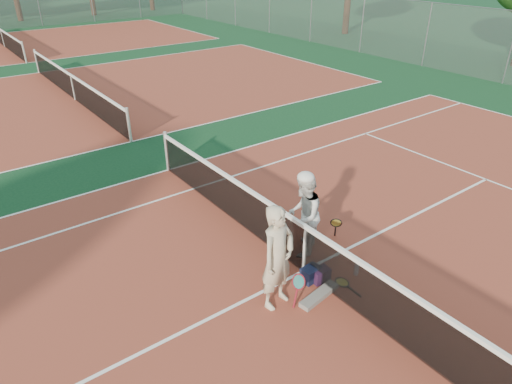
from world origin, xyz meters
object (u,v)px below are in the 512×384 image
racket_spare (342,282)px  sports_bag_navy (311,274)px  net_main (305,249)px  water_bottle (357,268)px  player_a (278,258)px  racket_black_held (336,229)px  player_b (304,215)px  racket_red (298,289)px  sports_bag_purple (320,275)px

racket_spare → sports_bag_navy: (-0.41, 0.41, 0.12)m
net_main → water_bottle: net_main is taller
player_a → sports_bag_navy: player_a is taller
water_bottle → racket_black_held: bearing=65.0°
net_main → player_b: size_ratio=6.46×
net_main → racket_red: 0.89m
racket_red → water_bottle: (1.37, -0.08, -0.14)m
racket_black_held → sports_bag_navy: (-1.26, -0.64, -0.14)m
net_main → player_b: bearing=51.4°
racket_black_held → water_bottle: size_ratio=1.87×
racket_red → water_bottle: racket_red is taller
player_a → water_bottle: bearing=-22.8°
player_b → racket_spare: size_ratio=2.83×
player_a → racket_red: player_a is taller
player_b → water_bottle: size_ratio=5.67×
net_main → water_bottle: size_ratio=36.60×
net_main → player_a: 1.08m
racket_black_held → sports_bag_navy: racket_black_held is taller
racket_black_held → racket_red: bearing=-15.6°
sports_bag_purple → water_bottle: size_ratio=1.07×
net_main → sports_bag_navy: size_ratio=31.04×
player_b → racket_red: player_b is taller
player_b → sports_bag_navy: (-0.46, -0.76, -0.71)m
net_main → water_bottle: 1.04m
sports_bag_navy → water_bottle: water_bottle is taller
sports_bag_navy → sports_bag_purple: size_ratio=1.10×
player_a → racket_black_held: 2.34m
racket_spare → sports_bag_navy: size_ratio=1.70×
sports_bag_purple → water_bottle: (0.66, -0.27, 0.02)m
player_a → racket_red: bearing=-51.0°
player_b → racket_red: size_ratio=2.95×
player_a → player_b: (1.33, 0.84, -0.09)m
net_main → racket_black_held: size_ratio=19.62×
player_a → racket_spare: size_ratio=3.14×
net_main → sports_bag_purple: bearing=-80.9°
player_b → water_bottle: bearing=67.9°
racket_spare → sports_bag_navy: 0.59m
player_a → sports_bag_navy: (0.86, 0.08, -0.80)m
racket_spare → water_bottle: (0.38, 0.02, 0.14)m
water_bottle → sports_bag_navy: bearing=153.6°
player_b → racket_red: 1.60m
player_a → racket_spare: player_a is taller
player_a → sports_bag_navy: bearing=-6.8°
player_a → sports_bag_purple: (0.99, -0.03, -0.81)m
sports_bag_purple → sports_bag_navy: bearing=137.6°
net_main → racket_black_held: bearing=17.3°
player_a → racket_red: 0.75m
player_b → sports_bag_purple: player_b is taller
racket_spare → water_bottle: water_bottle is taller
net_main → racket_black_held: net_main is taller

